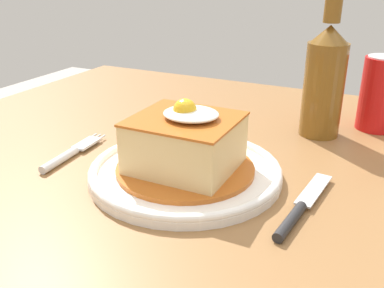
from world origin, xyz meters
The scene contains 7 objects.
dining_table centered at (0.00, 0.00, 0.64)m, with size 1.12×0.83×0.77m.
main_plate centered at (-0.05, -0.09, 0.78)m, with size 0.25×0.25×0.02m.
sandwich_meal centered at (-0.05, -0.08, 0.82)m, with size 0.18×0.18×0.10m.
fork centered at (-0.23, -0.11, 0.78)m, with size 0.03×0.14×0.01m.
knife centered at (0.11, -0.11, 0.78)m, with size 0.03×0.17×0.01m.
soda_can centered at (0.16, 0.22, 0.83)m, with size 0.07×0.07×0.12m.
beer_bottle_amber centered at (0.08, 0.15, 0.87)m, with size 0.06×0.06×0.27m.
Camera 1 is at (0.19, -0.54, 1.03)m, focal length 40.23 mm.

